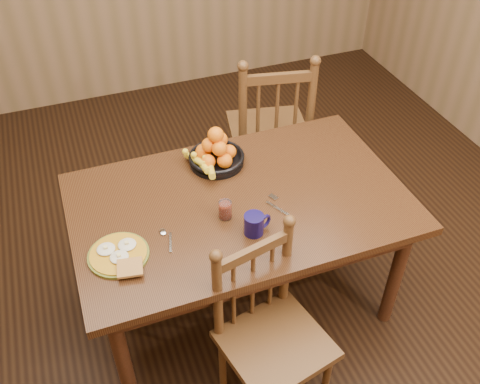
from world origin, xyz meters
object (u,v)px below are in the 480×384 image
object	(u,v)px
dining_table	(240,213)
breakfast_plate	(119,255)
chair_near	(270,335)
fruit_bowl	(215,154)
chair_far	(270,131)
coffee_mug	(255,224)

from	to	relation	value
dining_table	breakfast_plate	distance (m)	0.64
chair_near	fruit_bowl	distance (m)	0.95
chair_far	fruit_bowl	size ratio (longest dim) A/B	3.34
coffee_mug	fruit_bowl	xyz separation A→B (m)	(-0.01, 0.53, 0.01)
chair_near	coffee_mug	bearing A→B (deg)	68.08
dining_table	chair_far	xyz separation A→B (m)	(0.49, 0.78, -0.14)
chair_far	fruit_bowl	xyz separation A→B (m)	(-0.51, -0.47, 0.29)
chair_far	breakfast_plate	size ratio (longest dim) A/B	3.67
breakfast_plate	fruit_bowl	distance (m)	0.76
breakfast_plate	fruit_bowl	bearing A→B (deg)	38.46
dining_table	breakfast_plate	bearing A→B (deg)	-165.22
chair_near	chair_far	bearing A→B (deg)	54.83
chair_near	breakfast_plate	bearing A→B (deg)	130.27
dining_table	coffee_mug	size ratio (longest dim) A/B	12.02
dining_table	coffee_mug	xyz separation A→B (m)	(-0.01, -0.23, 0.14)
chair_near	coffee_mug	distance (m)	0.49
dining_table	chair_near	world-z (taller)	chair_near
chair_near	fruit_bowl	xyz separation A→B (m)	(0.05, 0.88, 0.36)
chair_far	fruit_bowl	distance (m)	0.75
coffee_mug	fruit_bowl	bearing A→B (deg)	90.75
breakfast_plate	coffee_mug	distance (m)	0.60
chair_near	fruit_bowl	world-z (taller)	fruit_bowl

